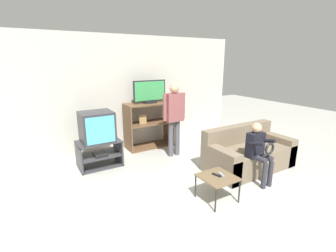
% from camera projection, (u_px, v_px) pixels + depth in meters
% --- Properties ---
extents(ground_plane, '(18.00, 18.00, 0.00)m').
position_uv_depth(ground_plane, '(240.00, 249.00, 2.74)').
color(ground_plane, '#B7B7AD').
extents(wall_back, '(6.40, 0.06, 2.60)m').
position_uv_depth(wall_back, '(118.00, 94.00, 5.58)').
color(wall_back, beige).
rests_on(wall_back, ground_plane).
extents(tv_stand, '(0.82, 0.55, 0.52)m').
position_uv_depth(tv_stand, '(99.00, 154.00, 4.82)').
color(tv_stand, '#38383D').
rests_on(tv_stand, ground_plane).
extents(television_main, '(0.61, 0.54, 0.59)m').
position_uv_depth(television_main, '(97.00, 127.00, 4.66)').
color(television_main, '#2D2D33').
rests_on(television_main, tv_stand).
extents(media_shelf, '(1.13, 0.51, 1.08)m').
position_uv_depth(media_shelf, '(149.00, 125.00, 5.83)').
color(media_shelf, brown).
rests_on(media_shelf, ground_plane).
extents(television_flat, '(0.81, 0.20, 0.52)m').
position_uv_depth(television_flat, '(150.00, 92.00, 5.61)').
color(television_flat, black).
rests_on(television_flat, media_shelf).
extents(snack_table, '(0.51, 0.51, 0.39)m').
position_uv_depth(snack_table, '(218.00, 179.00, 3.62)').
color(snack_table, brown).
rests_on(snack_table, ground_plane).
extents(remote_control_black, '(0.07, 0.15, 0.02)m').
position_uv_depth(remote_control_black, '(217.00, 175.00, 3.63)').
color(remote_control_black, black).
rests_on(remote_control_black, snack_table).
extents(remote_control_white, '(0.07, 0.15, 0.02)m').
position_uv_depth(remote_control_white, '(221.00, 175.00, 3.64)').
color(remote_control_white, gray).
rests_on(remote_control_white, snack_table).
extents(couch, '(1.74, 0.85, 0.79)m').
position_uv_depth(couch, '(248.00, 154.00, 4.74)').
color(couch, '#756651').
rests_on(couch, ground_plane).
extents(person_standing_adult, '(0.53, 0.20, 1.57)m').
position_uv_depth(person_standing_adult, '(174.00, 113.00, 5.17)').
color(person_standing_adult, '#4C4C56').
rests_on(person_standing_adult, ground_plane).
extents(person_seated_child, '(0.33, 0.43, 1.04)m').
position_uv_depth(person_seated_child, '(259.00, 148.00, 4.09)').
color(person_seated_child, '#2D2D38').
rests_on(person_seated_child, ground_plane).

